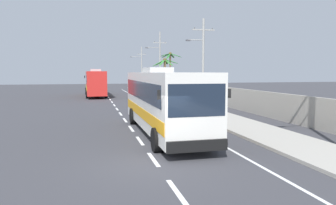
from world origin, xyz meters
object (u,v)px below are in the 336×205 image
Objects in this scene: utility_pole_distant at (141,66)px; palm_second at (165,69)px; utility_pole_far at (160,61)px; utility_pole_mid at (203,59)px; palm_nearest at (170,63)px; coach_bus_far_lane at (95,82)px; motorcycle_beside_bus at (167,104)px; coach_bus_foreground at (163,99)px.

utility_pole_distant is 1.64× the size of palm_second.
palm_second is (-0.33, -4.98, -1.33)m from utility_pole_far.
utility_pole_mid is 37.54m from utility_pole_distant.
coach_bus_far_lane is at bearing -155.02° from palm_nearest.
utility_pole_distant is (4.42, 41.77, 4.00)m from motorcycle_beside_bus.
utility_pole_mid is (7.20, 13.39, 2.76)m from coach_bus_foreground.
motorcycle_beside_bus is 0.23× the size of utility_pole_mid.
utility_pole_far reaches higher than utility_pole_distant.
palm_nearest is at bearing 35.71° from utility_pole_far.
motorcycle_beside_bus is at bearing -102.64° from palm_second.
utility_pole_far is (10.04, 4.14, 3.17)m from coach_bus_far_lane.
palm_nearest is (6.51, 24.54, 4.25)m from motorcycle_beside_bus.
coach_bus_foreground is at bearing -103.49° from palm_second.
coach_bus_foreground is 1.73× the size of palm_nearest.
utility_pole_far is 5.16m from palm_second.
utility_pole_distant is at bearing 89.09° from palm_second.
motorcycle_beside_bus is 25.75m from palm_nearest.
coach_bus_far_lane is at bearing 96.50° from coach_bus_foreground.
coach_bus_far_lane is 11.32m from utility_pole_far.
palm_nearest is at bearing 75.14° from motorcycle_beside_bus.
utility_pole_mid reaches higher than motorcycle_beside_bus.
coach_bus_far_lane is at bearing 175.05° from palm_second.
coach_bus_far_lane is at bearing -157.61° from utility_pole_far.
utility_pole_distant is 23.77m from palm_second.
utility_pole_distant is (10.09, 22.91, 2.71)m from coach_bus_far_lane.
utility_pole_mid reaches higher than palm_second.
utility_pole_distant is at bearing 83.96° from motorcycle_beside_bus.
coach_bus_far_lane is (-3.19, 28.03, 0.05)m from coach_bus_foreground.
utility_pole_far is at bearing 86.23° from palm_second.
palm_nearest is (2.09, -17.23, 0.25)m from utility_pole_distant.
motorcycle_beside_bus is 0.37× the size of palm_second.
utility_pole_mid is at bearing -54.62° from coach_bus_far_lane.
coach_bus_far_lane is 1.72× the size of palm_nearest.
coach_bus_foreground is 1.32× the size of utility_pole_mid.
palm_second is at bearing -90.91° from utility_pole_distant.
utility_pole_far is at bearing 79.24° from motorcycle_beside_bus.
utility_pole_mid is 1.62× the size of palm_second.
utility_pole_far reaches higher than utility_pole_mid.
utility_pole_mid is at bearing -87.19° from palm_second.
utility_pole_far is (6.85, 32.16, 3.23)m from coach_bus_foreground.
motorcycle_beside_bus is 0.30× the size of palm_nearest.
coach_bus_far_lane is 1.18× the size of utility_pole_far.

